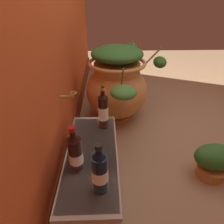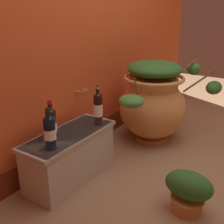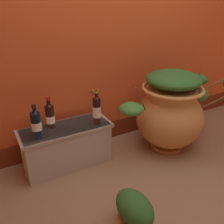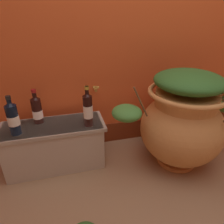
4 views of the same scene
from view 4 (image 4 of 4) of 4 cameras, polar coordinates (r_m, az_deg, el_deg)
The scene contains 6 objects.
back_wall at distance 1.88m, azimuth 2.51°, elevation 29.25°, with size 4.40×0.33×2.60m.
terracotta_urn at distance 1.72m, azimuth 19.77°, elevation -2.15°, with size 1.21×0.92×0.82m.
stone_ledge at distance 1.75m, azimuth -15.86°, elevation -8.79°, with size 0.82×0.32×0.40m.
wine_bottle_left at distance 1.58m, azimuth -26.40°, elevation -1.36°, with size 0.08×0.08×0.30m.
wine_bottle_middle at distance 1.53m, azimuth -6.88°, elevation 0.91°, with size 0.07×0.07×0.32m.
wine_bottle_right at distance 1.68m, azimuth -20.60°, elevation 0.81°, with size 0.08×0.08×0.28m.
Camera 4 is at (-0.54, -0.60, 1.19)m, focal length 32.13 mm.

